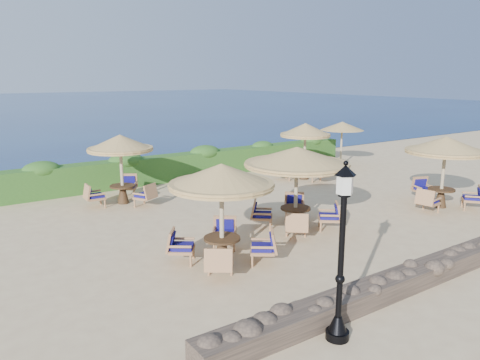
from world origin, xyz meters
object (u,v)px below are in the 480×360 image
lamp_post (341,261)px  cafe_set_0 (222,196)px  extra_parasol (342,126)px  cafe_set_2 (445,156)px  cafe_set_4 (305,142)px  cafe_set_1 (297,169)px  cafe_set_3 (121,157)px

lamp_post → cafe_set_0: size_ratio=1.21×
extra_parasol → cafe_set_2: bearing=-110.2°
cafe_set_0 → cafe_set_4: same height
cafe_set_1 → cafe_set_4: (5.19, 5.35, -0.15)m
lamp_post → cafe_set_1: size_ratio=1.00×
cafe_set_0 → cafe_set_1: same height
cafe_set_1 → cafe_set_4: same height
cafe_set_0 → cafe_set_2: size_ratio=0.95×
extra_parasol → cafe_set_4: cafe_set_4 is taller
cafe_set_1 → lamp_post: bearing=-123.9°
cafe_set_3 → cafe_set_2: bearing=-37.0°
lamp_post → cafe_set_1: bearing=56.1°
cafe_set_4 → extra_parasol: bearing=19.0°
lamp_post → cafe_set_1: (3.59, 5.34, 0.39)m
cafe_set_2 → cafe_set_4: size_ratio=1.04×
cafe_set_1 → cafe_set_3: same height
cafe_set_0 → cafe_set_4: size_ratio=0.99×
lamp_post → cafe_set_4: (8.79, 10.69, 0.24)m
cafe_set_0 → lamp_post: bearing=-92.1°
cafe_set_3 → cafe_set_4: bearing=-4.7°
cafe_set_4 → cafe_set_1: bearing=-134.1°
extra_parasol → cafe_set_3: bearing=-177.2°
cafe_set_2 → cafe_set_3: size_ratio=1.03×
cafe_set_2 → cafe_set_4: same height
cafe_set_0 → cafe_set_2: (9.56, -0.09, 0.12)m
cafe_set_1 → cafe_set_2: size_ratio=1.16×
lamp_post → cafe_set_2: lamp_post is taller
cafe_set_0 → cafe_set_4: bearing=36.6°
cafe_set_2 → cafe_set_3: bearing=143.0°
cafe_set_2 → cafe_set_4: (-0.93, 6.50, -0.13)m
extra_parasol → cafe_set_2: size_ratio=0.84×
cafe_set_1 → cafe_set_2: (6.13, -1.15, -0.01)m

